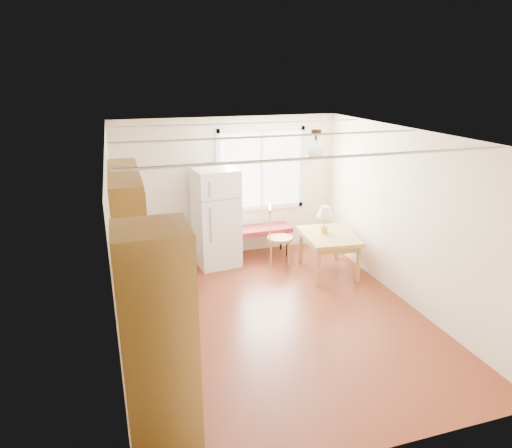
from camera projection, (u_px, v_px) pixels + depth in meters
name	position (u px, v px, depth m)	size (l,w,h in m)	color
room_shell	(276.00, 232.00, 5.93)	(4.60, 5.60, 2.62)	#551F11
kitchen_run	(147.00, 301.00, 5.00)	(0.65, 3.40, 2.20)	brown
window_unit	(261.00, 169.00, 8.24)	(1.64, 0.05, 1.51)	white
pendant_light	(315.00, 149.00, 6.17)	(0.26, 0.26, 0.40)	#312016
refrigerator	(216.00, 217.00, 7.83)	(0.77, 0.77, 1.70)	white
bench	(259.00, 231.00, 8.27)	(1.19, 0.47, 0.55)	maroon
dining_table	(329.00, 240.00, 7.57)	(0.91, 1.15, 0.67)	#A17C3E
chair	(275.00, 231.00, 7.93)	(0.49, 0.49, 1.02)	#A17C3E
table_lamp	(325.00, 214.00, 7.48)	(0.27, 0.27, 0.47)	gold
coffee_maker	(148.00, 298.00, 4.68)	(0.17, 0.22, 0.32)	black
kettle	(143.00, 280.00, 5.15)	(0.13, 0.13, 0.24)	red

